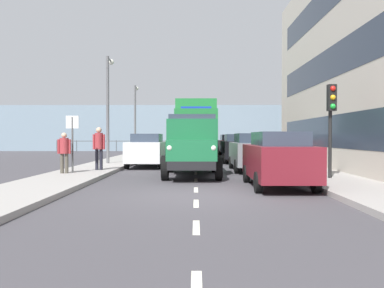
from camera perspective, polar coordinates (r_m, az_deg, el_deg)
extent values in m
plane|color=#423F44|center=(21.43, 0.56, -3.15)|extent=(80.00, 80.00, 0.00)
cube|color=#9E9993|center=(21.94, 12.91, -2.89)|extent=(2.39, 38.55, 0.15)
cube|color=#9E9993|center=(21.93, -11.80, -2.88)|extent=(2.39, 38.55, 0.15)
cube|color=silver|center=(7.08, 0.61, -11.77)|extent=(0.12, 1.10, 0.01)
cube|color=silver|center=(9.50, 0.59, -8.47)|extent=(0.12, 1.10, 0.01)
cube|color=silver|center=(11.89, 0.58, -6.54)|extent=(0.12, 1.10, 0.01)
cube|color=silver|center=(14.47, 0.57, -5.18)|extent=(0.12, 1.10, 0.01)
cube|color=silver|center=(17.08, 0.56, -4.22)|extent=(0.12, 1.10, 0.01)
cube|color=silver|center=(19.38, 0.56, -3.59)|extent=(0.12, 1.10, 0.01)
cube|color=silver|center=(21.75, 0.56, -3.08)|extent=(0.12, 1.10, 0.01)
cube|color=silver|center=(24.33, 0.55, -2.64)|extent=(0.12, 1.10, 0.01)
cube|color=silver|center=(26.53, 0.55, -2.33)|extent=(0.12, 1.10, 0.01)
cube|color=silver|center=(28.80, 0.55, -2.06)|extent=(0.12, 1.10, 0.01)
cube|color=silver|center=(31.31, 0.55, -1.81)|extent=(0.12, 1.10, 0.01)
cube|color=silver|center=(33.70, 0.55, -1.61)|extent=(0.12, 1.10, 0.01)
cube|color=silver|center=(35.92, 0.55, -1.44)|extent=(0.12, 1.10, 0.01)
cube|color=silver|center=(38.40, 0.55, -1.28)|extent=(0.12, 1.10, 0.01)
cube|color=#2D3847|center=(17.52, 20.30, 1.73)|extent=(0.08, 18.63, 1.40)
cube|color=#2D3847|center=(17.82, 20.36, 11.42)|extent=(0.08, 18.63, 1.40)
cube|color=gray|center=(43.66, 0.54, 2.28)|extent=(80.00, 0.80, 5.00)
cylinder|color=#4C5156|center=(42.44, 19.80, -0.31)|extent=(0.08, 0.08, 1.20)
cylinder|color=#4C5156|center=(41.83, 17.22, -0.32)|extent=(0.08, 0.08, 1.20)
cylinder|color=#4C5156|center=(41.30, 14.56, -0.32)|extent=(0.08, 0.08, 1.20)
cylinder|color=#4C5156|center=(40.86, 11.84, -0.32)|extent=(0.08, 0.08, 1.20)
cylinder|color=#4C5156|center=(40.51, 9.06, -0.33)|extent=(0.08, 0.08, 1.20)
cylinder|color=#4C5156|center=(40.26, 6.25, -0.33)|extent=(0.08, 0.08, 1.20)
cylinder|color=#4C5156|center=(40.12, 3.40, -0.33)|extent=(0.08, 0.08, 1.20)
cylinder|color=#4C5156|center=(40.06, 0.54, -0.33)|extent=(0.08, 0.08, 1.20)
cylinder|color=#4C5156|center=(40.11, -2.31, -0.33)|extent=(0.08, 0.08, 1.20)
cylinder|color=#4C5156|center=(40.26, -5.16, -0.33)|extent=(0.08, 0.08, 1.20)
cylinder|color=#4C5156|center=(40.51, -7.97, -0.32)|extent=(0.08, 0.08, 1.20)
cylinder|color=#4C5156|center=(40.85, -10.75, -0.32)|extent=(0.08, 0.08, 1.20)
cylinder|color=#4C5156|center=(41.29, -13.47, -0.32)|extent=(0.08, 0.08, 1.20)
cylinder|color=#4C5156|center=(41.82, -16.13, -0.31)|extent=(0.08, 0.08, 1.20)
cylinder|color=#4C5156|center=(42.44, -18.72, -0.31)|extent=(0.08, 0.08, 1.20)
cube|color=#4C5156|center=(40.06, 0.54, 0.41)|extent=(28.00, 0.08, 0.08)
cube|color=black|center=(16.05, 0.03, -2.42)|extent=(1.64, 5.60, 0.30)
cube|color=#196038|center=(14.18, -0.04, -0.86)|extent=(1.72, 1.90, 0.70)
cube|color=silver|center=(13.29, -0.08, -1.12)|extent=(1.16, 0.08, 0.56)
sphere|color=white|center=(13.30, 3.09, -0.56)|extent=(0.20, 0.20, 0.20)
sphere|color=white|center=(13.31, -3.24, -0.56)|extent=(0.20, 0.20, 0.20)
cube|color=#196038|center=(15.69, 0.02, 1.42)|extent=(1.93, 1.34, 1.15)
cube|color=#2D3847|center=(15.70, 0.02, 3.16)|extent=(1.78, 1.23, 0.56)
cube|color=#2D2319|center=(17.38, 0.07, -1.40)|extent=(2.10, 2.80, 0.16)
cube|color=black|center=(17.39, 3.39, -0.34)|extent=(0.08, 2.80, 0.56)
cube|color=black|center=(17.41, -3.25, -0.34)|extent=(0.08, 2.80, 0.56)
cylinder|color=black|center=(14.41, 3.82, -3.42)|extent=(0.24, 0.90, 0.90)
cylinder|color=black|center=(14.43, -3.88, -3.42)|extent=(0.24, 0.90, 0.90)
cylinder|color=black|center=(17.62, 3.22, -2.60)|extent=(0.24, 0.90, 0.90)
cylinder|color=black|center=(17.63, -3.07, -2.60)|extent=(0.24, 0.90, 0.90)
cube|color=#1E7033|center=(22.93, 0.58, 1.67)|extent=(2.40, 2.21, 2.60)
cube|color=#2D3847|center=(22.94, 0.58, 3.10)|extent=(2.20, 2.04, 0.80)
cube|color=#1933B2|center=(22.99, 0.58, 5.17)|extent=(1.75, 0.20, 0.16)
cube|color=#1E7033|center=(26.93, 0.57, 2.75)|extent=(2.50, 5.95, 3.00)
cube|color=black|center=(26.00, 0.57, -0.87)|extent=(2.00, 8.08, 0.36)
cylinder|color=black|center=(23.07, 3.44, -1.56)|extent=(0.28, 1.04, 1.04)
cylinder|color=black|center=(23.06, -2.28, -1.56)|extent=(0.28, 1.04, 1.04)
cylinder|color=black|center=(26.67, 3.04, -1.21)|extent=(0.28, 1.04, 1.04)
cylinder|color=black|center=(26.67, -1.90, -1.20)|extent=(0.28, 1.04, 1.04)
cylinder|color=black|center=(28.79, 2.86, -1.04)|extent=(0.28, 1.04, 1.04)
cylinder|color=black|center=(28.79, -1.72, -1.04)|extent=(0.28, 1.04, 1.04)
cube|color=maroon|center=(12.71, 12.11, -2.46)|extent=(1.70, 4.16, 1.00)
cube|color=#2D3847|center=(12.49, 12.31, 0.73)|extent=(1.39, 2.29, 0.42)
cylinder|color=black|center=(13.88, 7.77, -4.22)|extent=(0.18, 0.60, 0.60)
cylinder|color=black|center=(14.18, 14.26, -4.14)|extent=(0.18, 0.60, 0.60)
cylinder|color=black|center=(11.34, 9.41, -5.41)|extent=(0.18, 0.60, 0.60)
cylinder|color=black|center=(11.70, 17.26, -5.25)|extent=(0.18, 0.60, 0.60)
cube|color=slate|center=(18.53, 8.44, -1.35)|extent=(1.69, 4.30, 1.00)
cube|color=#2D3847|center=(18.32, 8.53, 0.85)|extent=(1.39, 2.37, 0.42)
cylinder|color=black|center=(19.79, 5.60, -2.64)|extent=(0.18, 0.60, 0.60)
cylinder|color=black|center=(20.00, 10.19, -2.61)|extent=(0.18, 0.60, 0.60)
cylinder|color=black|center=(17.14, 6.38, -3.21)|extent=(0.18, 0.60, 0.60)
cylinder|color=black|center=(17.38, 11.67, -3.17)|extent=(0.18, 0.60, 0.60)
cube|color=black|center=(24.30, 6.55, -0.77)|extent=(1.84, 3.94, 1.00)
cube|color=#2D3847|center=(24.09, 6.61, 0.90)|extent=(1.51, 2.17, 0.42)
cylinder|color=black|center=(25.46, 4.31, -1.81)|extent=(0.18, 0.60, 0.60)
cylinder|color=black|center=(25.64, 8.21, -1.80)|extent=(0.18, 0.60, 0.60)
cylinder|color=black|center=(23.03, 4.71, -2.12)|extent=(0.18, 0.60, 0.60)
cylinder|color=black|center=(23.22, 9.01, -2.10)|extent=(0.18, 0.60, 0.60)
cube|color=#B21E1E|center=(29.27, 5.53, -0.46)|extent=(1.72, 4.36, 1.00)
cube|color=#2D3847|center=(29.06, 5.56, 0.93)|extent=(1.41, 2.40, 0.42)
cylinder|color=black|center=(30.58, 3.78, -1.33)|extent=(0.18, 0.60, 0.60)
cylinder|color=black|center=(30.71, 6.83, -1.32)|extent=(0.18, 0.60, 0.60)
cylinder|color=black|center=(27.88, 4.09, -1.56)|extent=(0.18, 0.60, 0.60)
cylinder|color=black|center=(28.03, 7.43, -1.55)|extent=(0.18, 0.60, 0.60)
cube|color=white|center=(20.83, -6.44, -1.08)|extent=(1.72, 4.32, 1.00)
cube|color=#2D3847|center=(21.02, -6.38, 0.88)|extent=(1.41, 2.38, 0.42)
cylinder|color=black|center=(19.44, -4.53, -2.70)|extent=(0.18, 0.60, 0.60)
cylinder|color=black|center=(19.65, -9.28, -2.67)|extent=(0.18, 0.60, 0.60)
cylinder|color=black|center=(22.11, -3.91, -2.25)|extent=(0.18, 0.60, 0.60)
cylinder|color=black|center=(22.29, -8.11, -2.23)|extent=(0.18, 0.60, 0.60)
cylinder|color=#4C473D|center=(16.29, -17.46, -2.66)|extent=(0.14, 0.14, 0.77)
cylinder|color=#4C473D|center=(16.34, -18.06, -2.65)|extent=(0.14, 0.14, 0.77)
cylinder|color=maroon|center=(16.29, -17.77, -0.24)|extent=(0.34, 0.34, 0.61)
cylinder|color=maroon|center=(16.22, -17.03, -0.35)|extent=(0.09, 0.09, 0.56)
cylinder|color=maroon|center=(16.36, -18.50, -0.35)|extent=(0.09, 0.09, 0.56)
sphere|color=tan|center=(16.28, -17.78, 1.19)|extent=(0.21, 0.21, 0.21)
cylinder|color=black|center=(17.53, -12.84, -2.18)|extent=(0.14, 0.14, 0.89)
cylinder|color=black|center=(17.57, -13.41, -2.17)|extent=(0.14, 0.14, 0.89)
cylinder|color=maroon|center=(17.52, -13.14, 0.41)|extent=(0.34, 0.34, 0.70)
cylinder|color=maroon|center=(17.47, -12.44, 0.30)|extent=(0.09, 0.09, 0.64)
cylinder|color=maroon|center=(17.58, -13.84, 0.30)|extent=(0.09, 0.09, 0.64)
sphere|color=tan|center=(17.52, -13.15, 1.95)|extent=(0.24, 0.24, 0.24)
cylinder|color=black|center=(14.56, 19.09, 1.69)|extent=(0.12, 0.12, 3.20)
cube|color=black|center=(14.49, 19.30, 6.25)|extent=(0.28, 0.24, 0.90)
sphere|color=red|center=(14.40, 19.46, 7.47)|extent=(0.18, 0.18, 0.18)
sphere|color=orange|center=(14.37, 19.45, 6.29)|extent=(0.18, 0.18, 0.18)
sphere|color=green|center=(14.35, 19.45, 5.09)|extent=(0.18, 0.18, 0.18)
cylinder|color=#59595B|center=(21.97, -11.94, 4.81)|extent=(0.16, 0.16, 5.74)
cylinder|color=#59595B|center=(22.75, -11.71, 11.71)|extent=(0.10, 0.90, 0.10)
sphere|color=silver|center=(23.18, -11.47, 11.39)|extent=(0.32, 0.32, 0.32)
cylinder|color=#59595B|center=(32.15, -8.12, 3.42)|extent=(0.16, 0.16, 5.51)
cylinder|color=#59595B|center=(32.81, -8.02, 8.03)|extent=(0.10, 0.90, 0.10)
sphere|color=silver|center=(33.24, -7.90, 7.85)|extent=(0.32, 0.32, 0.32)
cylinder|color=#4C4C4C|center=(16.43, -16.68, -0.12)|extent=(0.07, 0.07, 2.20)
cube|color=silver|center=(16.44, -16.70, 3.02)|extent=(0.50, 0.04, 0.50)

